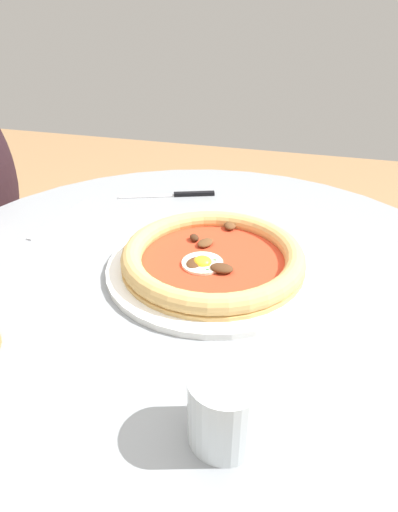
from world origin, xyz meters
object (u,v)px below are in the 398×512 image
object	(u,v)px
fork_utensil	(61,219)
water_glass	(225,412)
steak_knife	(181,195)
dining_table	(196,346)
pizza_on_plate	(213,259)

from	to	relation	value
fork_utensil	water_glass	bearing A→B (deg)	136.85
water_glass	fork_utensil	xyz separation A→B (m)	(0.40, -0.38, -0.03)
water_glass	steak_knife	size ratio (longest dim) A/B	0.39
water_glass	dining_table	bearing A→B (deg)	-68.39
pizza_on_plate	steak_knife	bearing A→B (deg)	-62.76
steak_knife	fork_utensil	xyz separation A→B (m)	(0.18, 0.17, -0.00)
water_glass	fork_utensil	world-z (taller)	water_glass
pizza_on_plate	water_glass	distance (m)	0.30
dining_table	steak_knife	size ratio (longest dim) A/B	4.85
pizza_on_plate	fork_utensil	distance (m)	0.33
water_glass	steak_knife	world-z (taller)	water_glass
dining_table	fork_utensil	size ratio (longest dim) A/B	5.29
water_glass	steak_knife	bearing A→B (deg)	-68.24
pizza_on_plate	water_glass	world-z (taller)	water_glass
dining_table	steak_knife	bearing A→B (deg)	-68.10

